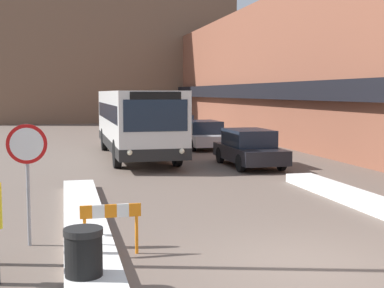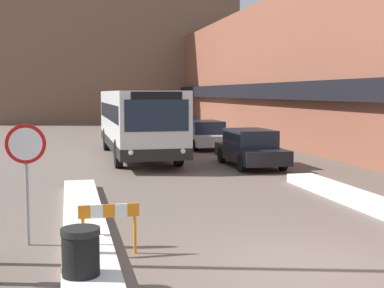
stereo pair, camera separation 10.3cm
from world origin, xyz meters
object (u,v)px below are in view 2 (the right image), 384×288
at_px(stop_sign, 26,158).
at_px(trash_bin, 81,259).
at_px(construction_barricade, 109,219).
at_px(parked_car_back, 180,126).
at_px(city_bus, 138,121).
at_px(parked_car_middle, 205,135).
at_px(parked_car_front, 250,148).

bearing_deg(stop_sign, trash_bin, -70.48).
height_order(trash_bin, construction_barricade, trash_bin).
bearing_deg(stop_sign, parked_car_back, 71.34).
bearing_deg(city_bus, parked_car_middle, 38.96).
distance_m(stop_sign, trash_bin, 3.07).
distance_m(parked_car_front, construction_barricade, 12.38).
xyz_separation_m(stop_sign, trash_bin, (0.94, -2.65, -1.23)).
xyz_separation_m(parked_car_middle, trash_bin, (-6.96, -19.61, -0.25)).
distance_m(city_bus, stop_sign, 14.27).
height_order(city_bus, stop_sign, city_bus).
height_order(parked_car_back, stop_sign, stop_sign).
xyz_separation_m(parked_car_middle, stop_sign, (-7.90, -16.96, 0.98)).
bearing_deg(construction_barricade, stop_sign, 146.29).
distance_m(parked_car_front, stop_sign, 12.47).
height_order(parked_car_middle, construction_barricade, parked_car_middle).
height_order(city_bus, construction_barricade, city_bus).
bearing_deg(parked_car_back, parked_car_front, -90.00).
bearing_deg(construction_barricade, parked_car_middle, 70.35).
xyz_separation_m(parked_car_front, construction_barricade, (-6.41, -10.59, -0.08)).
bearing_deg(parked_car_front, trash_bin, -119.58).
xyz_separation_m(parked_car_middle, construction_barricade, (-6.41, -17.95, -0.06)).
bearing_deg(parked_car_front, city_bus, 134.05).
bearing_deg(stop_sign, parked_car_middle, 65.03).
height_order(stop_sign, construction_barricade, stop_sign).
distance_m(city_bus, construction_barricade, 14.95).
height_order(parked_car_front, trash_bin, parked_car_front).
distance_m(parked_car_front, trash_bin, 14.09).
bearing_deg(trash_bin, construction_barricade, 71.83).
bearing_deg(city_bus, parked_car_back, 67.51).
bearing_deg(trash_bin, city_bus, 79.75).
xyz_separation_m(city_bus, construction_barricade, (-2.42, -14.72, -1.01)).
bearing_deg(parked_car_front, parked_car_back, 90.00).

